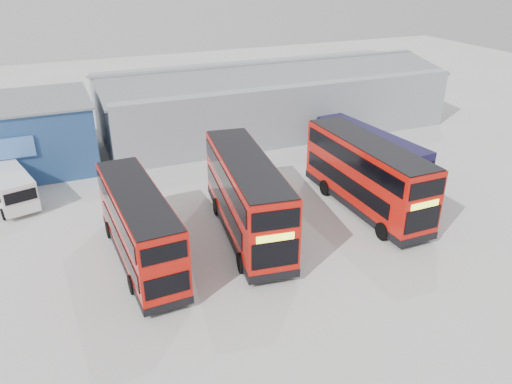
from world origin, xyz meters
The scene contains 8 objects.
ground_plane centered at (0.00, 0.00, 0.00)m, with size 120.00×120.00×0.00m, color #AEAEA9.
office_block centered at (-14.00, 17.99, 2.58)m, with size 12.30×8.32×5.12m.
maintenance_shed centered at (8.00, 20.00, 2.60)m, with size 30.50×12.00×5.89m.
double_decker_left centered at (-7.53, 1.76, 2.02)m, with size 2.76×9.68×4.05m.
double_decker_centre centered at (-1.40, 2.41, 2.27)m, with size 4.03×11.00×4.56m.
double_decker_right centered at (6.50, 2.39, 2.22)m, with size 2.75×10.57×4.45m.
single_decker_blue centered at (10.50, 7.69, 1.40)m, with size 3.32×10.54×2.81m.
panel_van centered at (-13.79, 11.56, 1.24)m, with size 3.21×5.42×2.22m.
Camera 1 is at (-10.71, -20.75, 14.57)m, focal length 35.00 mm.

